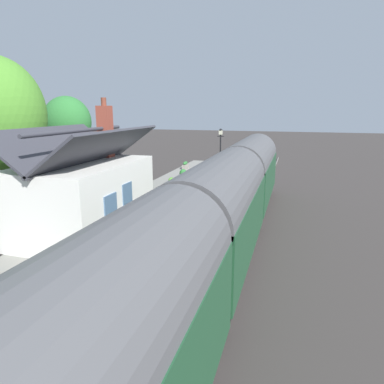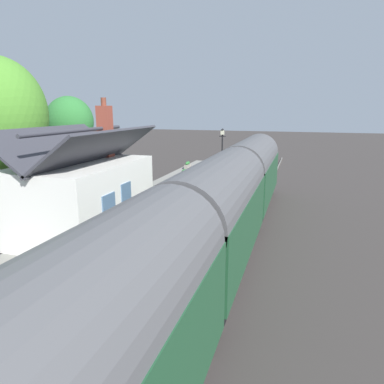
# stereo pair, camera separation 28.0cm
# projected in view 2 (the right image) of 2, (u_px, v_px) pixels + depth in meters

# --- Properties ---
(ground_plane) EXTENTS (160.00, 160.00, 0.00)m
(ground_plane) POSITION_uv_depth(u_px,v_px,m) (225.00, 219.00, 19.45)
(ground_plane) COLOR #383330
(platform) EXTENTS (32.00, 5.55, 0.83)m
(platform) POSITION_uv_depth(u_px,v_px,m) (163.00, 207.00, 20.46)
(platform) COLOR gray
(platform) RESTS_ON ground
(platform_edge_coping) EXTENTS (32.00, 0.36, 0.02)m
(platform_edge_coping) POSITION_uv_depth(u_px,v_px,m) (205.00, 203.00, 19.60)
(platform_edge_coping) COLOR beige
(platform_edge_coping) RESTS_ON platform
(rail_near) EXTENTS (52.00, 0.08, 0.14)m
(rail_near) POSITION_uv_depth(u_px,v_px,m) (254.00, 221.00, 18.96)
(rail_near) COLOR gray
(rail_near) RESTS_ON ground
(rail_far) EXTENTS (52.00, 0.08, 0.14)m
(rail_far) POSITION_uv_depth(u_px,v_px,m) (229.00, 218.00, 19.38)
(rail_far) COLOR gray
(rail_far) RESTS_ON ground
(train) EXTENTS (26.20, 2.73, 4.32)m
(train) POSITION_uv_depth(u_px,v_px,m) (219.00, 210.00, 13.45)
(train) COLOR black
(train) RESTS_ON ground
(station_building) EXTENTS (6.52, 4.04, 5.74)m
(station_building) POSITION_uv_depth(u_px,v_px,m) (84.00, 195.00, 14.81)
(station_building) COLOR white
(station_building) RESTS_ON platform
(bench_near_building) EXTENTS (1.41, 0.47, 0.88)m
(bench_near_building) POSITION_uv_depth(u_px,v_px,m) (214.00, 170.00, 27.57)
(bench_near_building) COLOR teal
(bench_near_building) RESTS_ON platform
(bench_by_lamp) EXTENTS (1.40, 0.44, 0.88)m
(bench_by_lamp) POSITION_uv_depth(u_px,v_px,m) (184.00, 191.00, 20.54)
(bench_by_lamp) COLOR teal
(bench_by_lamp) RESTS_ON platform
(bench_mid_platform) EXTENTS (1.40, 0.44, 0.88)m
(bench_mid_platform) POSITION_uv_depth(u_px,v_px,m) (201.00, 179.00, 23.98)
(bench_mid_platform) COLOR teal
(bench_mid_platform) RESTS_ON platform
(bench_platform_end) EXTENTS (1.42, 0.49, 0.88)m
(bench_platform_end) POSITION_uv_depth(u_px,v_px,m) (201.00, 178.00, 24.32)
(bench_platform_end) COLOR teal
(bench_platform_end) RESTS_ON platform
(planter_edge_near) EXTENTS (1.06, 0.32, 0.56)m
(planter_edge_near) POSITION_uv_depth(u_px,v_px,m) (132.00, 196.00, 20.11)
(planter_edge_near) COLOR gray
(planter_edge_near) RESTS_ON platform
(planter_under_sign) EXTENTS (0.78, 0.32, 0.56)m
(planter_under_sign) POSITION_uv_depth(u_px,v_px,m) (172.00, 181.00, 24.25)
(planter_under_sign) COLOR gray
(planter_under_sign) RESTS_ON platform
(planter_by_door) EXTENTS (1.07, 0.32, 0.61)m
(planter_by_door) POSITION_uv_depth(u_px,v_px,m) (215.00, 176.00, 25.96)
(planter_by_door) COLOR gray
(planter_by_door) RESTS_ON platform
(planter_bench_right) EXTENTS (0.57, 0.57, 0.88)m
(planter_bench_right) POSITION_uv_depth(u_px,v_px,m) (185.00, 175.00, 25.72)
(planter_bench_right) COLOR black
(planter_bench_right) RESTS_ON platform
(planter_corner_building) EXTENTS (0.51, 0.51, 0.81)m
(planter_corner_building) POSITION_uv_depth(u_px,v_px,m) (2.00, 290.00, 9.35)
(planter_corner_building) COLOR black
(planter_corner_building) RESTS_ON platform
(planter_bench_left) EXTENTS (1.07, 0.32, 0.66)m
(planter_bench_left) POSITION_uv_depth(u_px,v_px,m) (188.00, 165.00, 30.92)
(planter_bench_left) COLOR gray
(planter_bench_left) RESTS_ON platform
(planter_edge_far) EXTENTS (0.47, 0.47, 0.73)m
(planter_edge_far) POSITION_uv_depth(u_px,v_px,m) (176.00, 207.00, 17.57)
(planter_edge_far) COLOR gray
(planter_edge_far) RESTS_ON platform
(lamp_post_platform) EXTENTS (0.32, 0.50, 3.85)m
(lamp_post_platform) POSITION_uv_depth(u_px,v_px,m) (222.00, 144.00, 25.55)
(lamp_post_platform) COLOR black
(lamp_post_platform) RESTS_ON platform
(station_sign_board) EXTENTS (0.96, 0.06, 1.57)m
(station_sign_board) POSITION_uv_depth(u_px,v_px,m) (204.00, 175.00, 21.68)
(station_sign_board) COLOR black
(station_sign_board) RESTS_ON platform
(tree_far_right) EXTENTS (3.24, 3.50, 6.97)m
(tree_far_right) POSITION_uv_depth(u_px,v_px,m) (70.00, 122.00, 25.19)
(tree_far_right) COLOR #4C3828
(tree_far_right) RESTS_ON ground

